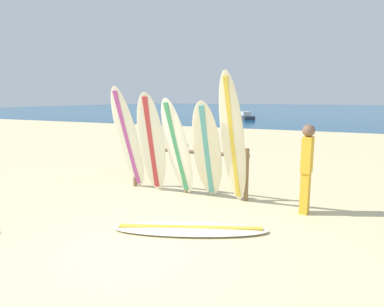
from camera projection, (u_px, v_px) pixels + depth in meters
The scene contains 11 objects.
ground_plane at pixel (131, 250), 4.50m from camera, with size 120.00×120.00×0.00m, color beige.
ocean_water at pixel (325, 109), 56.65m from camera, with size 120.00×80.00×0.01m, color navy.
surfboard_rack at pixel (186, 162), 7.09m from camera, with size 2.75×0.09×1.06m.
surfboard_leaning_far_left at pixel (128, 139), 7.21m from camera, with size 0.63×0.87×2.30m.
surfboard_leaning_left at pixel (152, 144), 6.95m from camera, with size 0.69×0.83×2.17m.
surfboard_leaning_center_left at pixel (177, 148), 6.72m from camera, with size 0.71×0.89×2.06m.
surfboard_leaning_center at pixel (207, 152), 6.46m from camera, with size 0.64×0.94×2.01m.
surfboard_leaning_center_right at pixel (233, 140), 6.12m from camera, with size 0.54×0.92×2.53m.
surfboard_lying_on_sand at pixel (190, 229), 5.12m from camera, with size 2.47×1.42×0.08m.
beachgoer_standing at pixel (307, 165), 5.78m from camera, with size 0.22×0.27×1.60m.
small_boat_offshore at pixel (245, 117), 31.34m from camera, with size 2.41×3.17×0.71m.
Camera 1 is at (2.49, -3.50, 2.05)m, focal length 30.90 mm.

